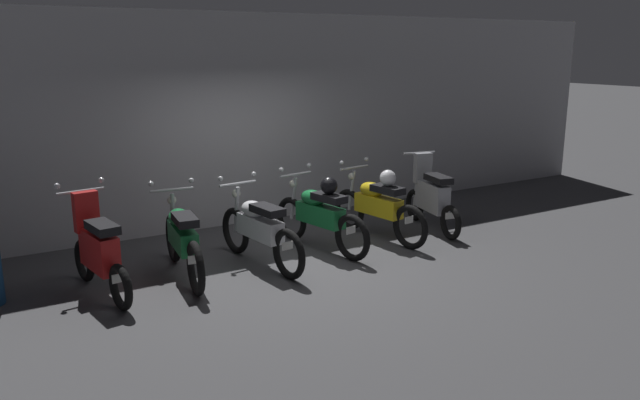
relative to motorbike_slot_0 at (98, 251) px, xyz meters
name	(u,v)px	position (x,y,z in m)	size (l,w,h in m)	color
ground_plane	(299,261)	(2.55, -0.19, -0.53)	(80.00, 80.00, 0.00)	#424244
back_wall	(228,121)	(2.55, 2.13, 1.15)	(16.00, 0.30, 3.35)	#ADADB2
motorbike_slot_0	(98,251)	(0.00, 0.00, 0.00)	(0.58, 1.68, 1.29)	black
motorbike_slot_1	(182,239)	(1.03, 0.06, -0.04)	(0.59, 1.95, 1.15)	black
motorbike_slot_2	(259,229)	(2.04, -0.03, -0.04)	(0.59, 1.95, 1.15)	black
motorbike_slot_3	(320,214)	(3.06, 0.12, 0.00)	(0.62, 1.93, 1.15)	black
motorbike_slot_4	(378,205)	(4.08, 0.13, 0.00)	(0.58, 1.94, 1.15)	black
motorbike_slot_5	(431,197)	(5.10, 0.12, 0.00)	(0.58, 1.66, 1.18)	black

